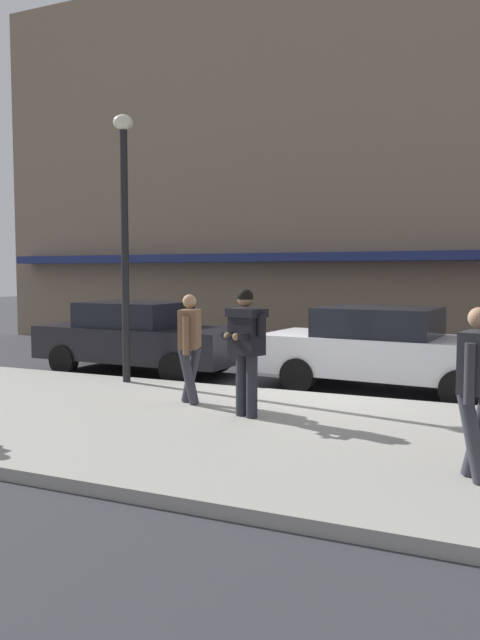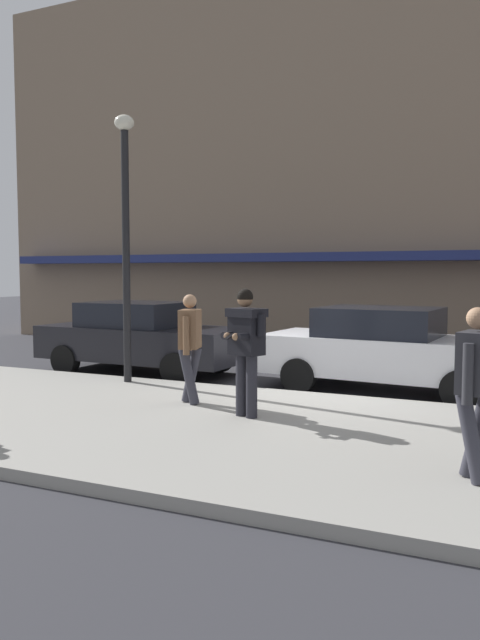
# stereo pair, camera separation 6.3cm
# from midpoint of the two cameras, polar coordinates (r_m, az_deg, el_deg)

# --- Properties ---
(ground_plane) EXTENTS (80.00, 80.00, 0.00)m
(ground_plane) POSITION_cam_midpoint_polar(r_m,az_deg,el_deg) (10.95, 7.44, -7.11)
(ground_plane) COLOR #333338
(sidewalk) EXTENTS (32.00, 5.30, 0.14)m
(sidewalk) POSITION_cam_midpoint_polar(r_m,az_deg,el_deg) (8.00, 8.30, -10.89)
(sidewalk) COLOR #99968E
(sidewalk) RESTS_ON ground
(curb_paint_line) EXTENTS (28.00, 0.12, 0.01)m
(curb_paint_line) POSITION_cam_midpoint_polar(r_m,az_deg,el_deg) (10.76, 12.66, -7.37)
(curb_paint_line) COLOR silver
(curb_paint_line) RESTS_ON ground
(storefront_facade) EXTENTS (28.00, 4.70, 10.95)m
(storefront_facade) POSITION_cam_midpoint_polar(r_m,az_deg,el_deg) (19.17, 18.30, 14.02)
(storefront_facade) COLOR #84705B
(storefront_facade) RESTS_ON ground
(parked_sedan_near) EXTENTS (4.57, 2.06, 1.54)m
(parked_sedan_near) POSITION_cam_midpoint_polar(r_m,az_deg,el_deg) (13.54, -8.90, -1.55)
(parked_sedan_near) COLOR black
(parked_sedan_near) RESTS_ON ground
(parked_sedan_mid) EXTENTS (4.63, 2.20, 1.54)m
(parked_sedan_mid) POSITION_cam_midpoint_polar(r_m,az_deg,el_deg) (11.59, 13.43, -2.60)
(parked_sedan_mid) COLOR silver
(parked_sedan_mid) RESTS_ON ground
(man_texting_on_phone) EXTENTS (0.62, 0.65, 1.81)m
(man_texting_on_phone) POSITION_cam_midpoint_polar(r_m,az_deg,el_deg) (8.71, 0.75, -1.69)
(man_texting_on_phone) COLOR #23232B
(man_texting_on_phone) RESTS_ON sidewalk
(pedestrian_with_bag) EXTENTS (0.39, 0.71, 1.70)m
(pedestrian_with_bag) POSITION_cam_midpoint_polar(r_m,az_deg,el_deg) (6.49, 21.07, -5.33)
(pedestrian_with_bag) COLOR #33333D
(pedestrian_with_bag) RESTS_ON sidewalk
(pedestrian_dark_coat) EXTENTS (0.40, 0.58, 1.70)m
(pedestrian_dark_coat) POSITION_cam_midpoint_polar(r_m,az_deg,el_deg) (9.66, -4.41, -1.97)
(pedestrian_dark_coat) COLOR #33333D
(pedestrian_dark_coat) RESTS_ON sidewalk
(street_lamp_post) EXTENTS (0.36, 0.36, 4.88)m
(street_lamp_post) POSITION_cam_midpoint_polar(r_m,az_deg,el_deg) (11.74, -10.26, 9.03)
(street_lamp_post) COLOR black
(street_lamp_post) RESTS_ON sidewalk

